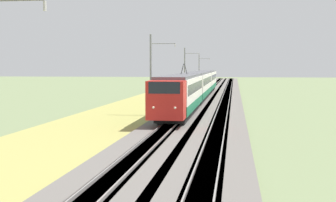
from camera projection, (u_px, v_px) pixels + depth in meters
ballast_main at (192, 106)px, 57.05m from camera, size 240.00×4.40×0.30m
ballast_adjacent at (224, 106)px, 56.51m from camera, size 240.00×4.40×0.30m
track_main at (192, 106)px, 57.05m from camera, size 240.00×1.57×0.45m
track_adjacent at (224, 106)px, 56.50m from camera, size 240.00×1.57×0.45m
grass_verge at (149, 106)px, 57.81m from camera, size 240.00×11.07×0.12m
passenger_train at (197, 84)px, 64.28m from camera, size 60.58×2.94×5.24m
catenary_mast_mid at (152, 74)px, 45.62m from camera, size 0.22×2.56×8.08m
catenary_mast_far at (185, 71)px, 76.63m from camera, size 0.22×2.56×7.96m
catenary_mast_distant at (199, 70)px, 107.65m from camera, size 0.22×2.56×7.59m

